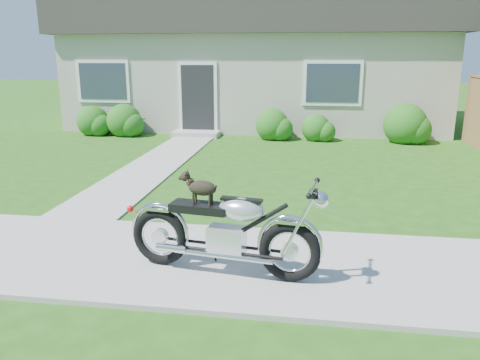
# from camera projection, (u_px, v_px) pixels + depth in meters

# --- Properties ---
(ground) EXTENTS (80.00, 80.00, 0.00)m
(ground) POSITION_uv_depth(u_px,v_px,m) (149.00, 257.00, 5.69)
(ground) COLOR #235114
(ground) RESTS_ON ground
(sidewalk) EXTENTS (24.00, 2.20, 0.04)m
(sidewalk) POSITION_uv_depth(u_px,v_px,m) (149.00, 256.00, 5.68)
(sidewalk) COLOR #9E9B93
(sidewalk) RESTS_ON ground
(walkway) EXTENTS (1.20, 8.00, 0.03)m
(walkway) POSITION_uv_depth(u_px,v_px,m) (159.00, 162.00, 10.68)
(walkway) COLOR #9E9B93
(walkway) RESTS_ON ground
(house) EXTENTS (12.60, 7.03, 4.50)m
(house) POSITION_uv_depth(u_px,v_px,m) (258.00, 62.00, 16.60)
(house) COLOR #BAB3A8
(house) RESTS_ON ground
(shrub_row) EXTENTS (10.32, 1.19, 1.19)m
(shrub_row) POSITION_uv_depth(u_px,v_px,m) (251.00, 124.00, 13.67)
(shrub_row) COLOR #236019
(shrub_row) RESTS_ON ground
(potted_plant_left) EXTENTS (0.62, 0.54, 0.68)m
(potted_plant_left) POSITION_uv_depth(u_px,v_px,m) (135.00, 124.00, 14.25)
(potted_plant_left) COLOR #1B5917
(potted_plant_left) RESTS_ON ground
(potted_plant_right) EXTENTS (0.50, 0.50, 0.71)m
(potted_plant_right) POSITION_uv_depth(u_px,v_px,m) (278.00, 127.00, 13.63)
(potted_plant_right) COLOR #35711F
(potted_plant_right) RESTS_ON ground
(motorcycle_with_dog) EXTENTS (2.22, 0.64, 1.12)m
(motorcycle_with_dog) POSITION_uv_depth(u_px,v_px,m) (226.00, 230.00, 5.08)
(motorcycle_with_dog) COLOR black
(motorcycle_with_dog) RESTS_ON sidewalk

